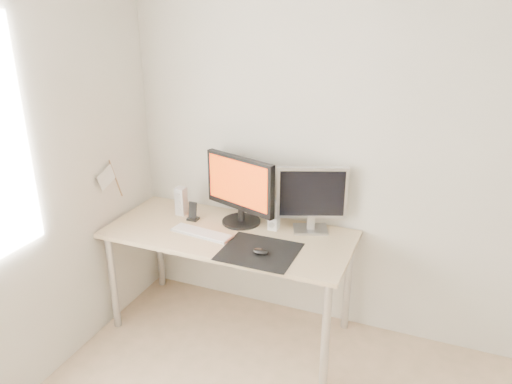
% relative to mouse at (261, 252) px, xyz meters
% --- Properties ---
extents(wall_back, '(3.50, 0.00, 3.50)m').
position_rel_mouse_xyz_m(wall_back, '(0.63, 0.57, 0.50)').
color(wall_back, white).
rests_on(wall_back, ground).
extents(mousepad, '(0.45, 0.40, 0.00)m').
position_rel_mouse_xyz_m(mousepad, '(-0.02, 0.03, -0.02)').
color(mousepad, black).
rests_on(mousepad, desk).
extents(mouse, '(0.10, 0.06, 0.04)m').
position_rel_mouse_xyz_m(mouse, '(0.00, 0.00, 0.00)').
color(mouse, black).
rests_on(mouse, mousepad).
extents(desk, '(1.60, 0.70, 0.73)m').
position_rel_mouse_xyz_m(desk, '(-0.30, 0.20, -0.10)').
color(desk, '#D1B587').
rests_on(desk, ground).
extents(main_monitor, '(0.54, 0.33, 0.47)m').
position_rel_mouse_xyz_m(main_monitor, '(-0.29, 0.36, 0.23)').
color(main_monitor, black).
rests_on(main_monitor, desk).
extents(second_monitor, '(0.43, 0.23, 0.43)m').
position_rel_mouse_xyz_m(second_monitor, '(0.18, 0.43, 0.22)').
color(second_monitor, '#AFAFB1').
rests_on(second_monitor, desk).
extents(speaker_left, '(0.06, 0.08, 0.20)m').
position_rel_mouse_xyz_m(speaker_left, '(-0.73, 0.34, 0.08)').
color(speaker_left, silver).
rests_on(speaker_left, desk).
extents(speaker_right, '(0.06, 0.08, 0.20)m').
position_rel_mouse_xyz_m(speaker_right, '(-0.05, 0.36, 0.08)').
color(speaker_right, white).
rests_on(speaker_right, desk).
extents(keyboard, '(0.43, 0.17, 0.02)m').
position_rel_mouse_xyz_m(keyboard, '(-0.45, 0.11, -0.01)').
color(keyboard, '#B0B1B3').
rests_on(keyboard, desk).
extents(phone_dock, '(0.07, 0.06, 0.13)m').
position_rel_mouse_xyz_m(phone_dock, '(-0.61, 0.28, 0.02)').
color(phone_dock, black).
rests_on(phone_dock, desk).
extents(pennant, '(0.01, 0.23, 0.29)m').
position_rel_mouse_xyz_m(pennant, '(-1.09, 0.06, 0.30)').
color(pennant, '#A57F54').
rests_on(pennant, wall_left).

